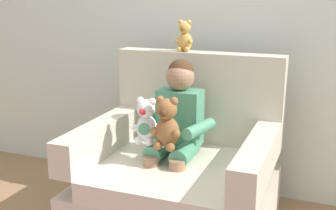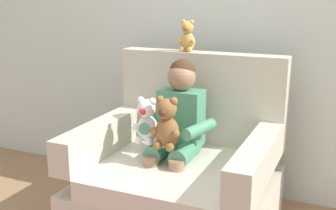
{
  "view_description": "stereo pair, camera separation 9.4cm",
  "coord_description": "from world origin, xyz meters",
  "px_view_note": "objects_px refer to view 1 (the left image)",
  "views": [
    {
      "loc": [
        0.82,
        -2.24,
        1.42
      ],
      "look_at": [
        -0.04,
        -0.05,
        0.81
      ],
      "focal_mm": 46.43,
      "sensor_mm": 36.0,
      "label": 1
    },
    {
      "loc": [
        0.91,
        -2.2,
        1.42
      ],
      "look_at": [
        -0.04,
        -0.05,
        0.81
      ],
      "focal_mm": 46.43,
      "sensor_mm": 36.0,
      "label": 2
    }
  ],
  "objects_px": {
    "armchair": "(180,179)",
    "seated_child": "(176,122)",
    "plush_white": "(146,122)",
    "plush_brown": "(167,124)",
    "plush_honey_on_backrest": "(185,37)"
  },
  "relations": [
    {
      "from": "armchair",
      "to": "plush_honey_on_backrest",
      "type": "xyz_separation_m",
      "value": [
        -0.1,
        0.36,
        0.82
      ]
    },
    {
      "from": "armchair",
      "to": "plush_white",
      "type": "relative_size",
      "value": 4.0
    },
    {
      "from": "plush_honey_on_backrest",
      "to": "plush_white",
      "type": "bearing_deg",
      "value": -102.48
    },
    {
      "from": "armchair",
      "to": "seated_child",
      "type": "bearing_deg",
      "value": 138.03
    },
    {
      "from": "armchair",
      "to": "plush_honey_on_backrest",
      "type": "height_order",
      "value": "plush_honey_on_backrest"
    },
    {
      "from": "armchair",
      "to": "plush_brown",
      "type": "bearing_deg",
      "value": -101.18
    },
    {
      "from": "plush_brown",
      "to": "plush_white",
      "type": "height_order",
      "value": "plush_brown"
    },
    {
      "from": "plush_white",
      "to": "plush_honey_on_backrest",
      "type": "distance_m",
      "value": 0.64
    },
    {
      "from": "armchair",
      "to": "plush_white",
      "type": "bearing_deg",
      "value": -149.48
    },
    {
      "from": "seated_child",
      "to": "plush_white",
      "type": "distance_m",
      "value": 0.19
    },
    {
      "from": "armchair",
      "to": "plush_white",
      "type": "distance_m",
      "value": 0.42
    },
    {
      "from": "armchair",
      "to": "plush_brown",
      "type": "height_order",
      "value": "armchair"
    },
    {
      "from": "plush_white",
      "to": "plush_honey_on_backrest",
      "type": "xyz_separation_m",
      "value": [
        0.07,
        0.46,
        0.45
      ]
    },
    {
      "from": "plush_brown",
      "to": "plush_honey_on_backrest",
      "type": "distance_m",
      "value": 0.66
    },
    {
      "from": "plush_white",
      "to": "plush_honey_on_backrest",
      "type": "relative_size",
      "value": 1.35
    }
  ]
}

